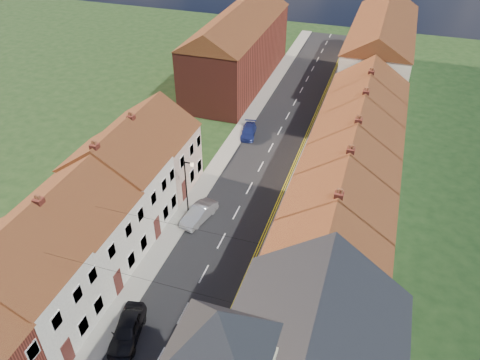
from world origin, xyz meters
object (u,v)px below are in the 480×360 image
Objects in this scene: car_mid at (199,214)px; pedestrian_right at (271,255)px; car_far at (249,131)px; car_near at (127,329)px; lamppost at (187,186)px.

pedestrian_right is at bearing -9.81° from car_mid.
car_mid is 1.08× the size of car_far.
car_mid is at bearing 78.34° from car_near.
car_near is 13.01m from car_mid.
lamppost is 1.36× the size of car_near.
pedestrian_right is at bearing -77.50° from car_far.
car_near is at bearing -75.70° from car_mid.
car_mid is 2.40× the size of pedestrian_right.
car_far is at bearing 105.01° from car_mid.
car_near is 12.25m from pedestrian_right.
car_mid is (0.94, 0.04, -2.85)m from lamppost.
car_near is 1.06× the size of car_mid.
pedestrian_right is (7.50, 9.68, 0.23)m from car_near.
pedestrian_right is at bearing 40.09° from car_near.
lamppost is 9.51m from pedestrian_right.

